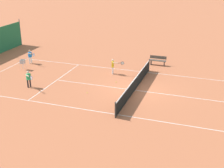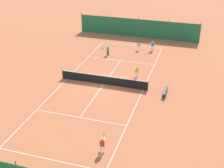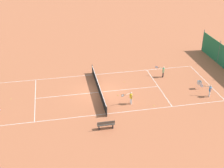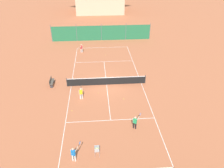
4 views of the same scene
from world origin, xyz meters
The scene contains 14 objects.
ground_plane centered at (0.00, 0.00, 0.00)m, with size 600.00×600.00×0.00m, color #B7603D.
court_line_markings centered at (0.00, 0.00, 0.00)m, with size 8.25×23.85×0.01m.
tennis_net centered at (0.00, 0.00, 0.50)m, with size 9.18×0.08×1.06m.
windscreen_fence_far centered at (0.00, 15.50, 1.31)m, with size 17.28×0.08×2.90m.
player_near_service centered at (-2.82, -2.64, 0.75)m, with size 0.43×1.10×1.28m.
player_far_service centered at (2.04, -7.61, 0.75)m, with size 0.84×0.90×1.28m.
player_near_baseline centered at (-2.99, -10.70, 0.75)m, with size 0.72×0.98×1.29m.
player_far_baseline centered at (-3.27, 10.09, 0.75)m, with size 0.43×1.09×1.28m.
tennis_ball_near_corner centered at (0.35, 8.76, 0.03)m, with size 0.07×0.07×0.07m, color #CCE033.
tennis_ball_by_net_right centered at (-3.65, -4.73, 0.03)m, with size 0.07×0.07×0.07m, color #CCE033.
tennis_ball_by_net_left centered at (-1.03, -1.78, 0.03)m, with size 0.07×0.07×0.07m, color #CCE033.
tennis_ball_alley_right centered at (1.64, -3.10, 0.03)m, with size 0.07×0.07×0.07m, color #CCE033.
ball_hopper centered at (-1.31, -10.40, 0.65)m, with size 0.36×0.36×0.89m.
courtside_bench centered at (-6.34, 0.42, 0.45)m, with size 0.36×1.50×0.84m.
Camera 4 is at (-1.10, -21.88, 13.06)m, focal length 35.00 mm.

